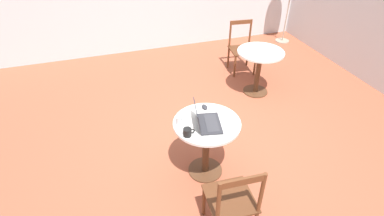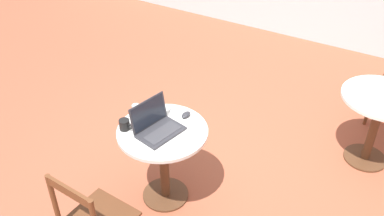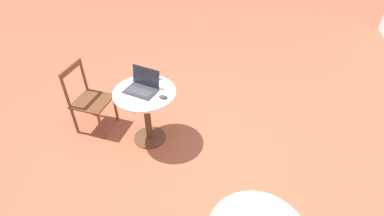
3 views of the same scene
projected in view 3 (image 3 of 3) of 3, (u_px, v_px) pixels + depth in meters
ground_plane at (178, 156)px, 3.65m from camera, size 16.00×16.00×0.00m
cafe_table_near at (146, 104)px, 3.54m from camera, size 0.73×0.73×0.74m
chair_near_front at (89, 99)px, 3.81m from camera, size 0.45×0.45×0.91m
laptop at (142, 86)px, 3.43m from camera, size 0.34×0.40×0.24m
mouse at (163, 97)px, 3.32m from camera, size 0.06×0.10×0.03m
mug at (141, 75)px, 3.63m from camera, size 0.12×0.08×0.09m
drinking_glass at (157, 75)px, 3.61m from camera, size 0.06×0.06×0.10m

